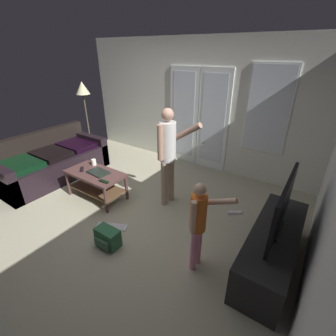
{
  "coord_description": "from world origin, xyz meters",
  "views": [
    {
      "loc": [
        2.37,
        -2.07,
        2.28
      ],
      "look_at": [
        0.82,
        0.22,
        0.91
      ],
      "focal_mm": 25.42,
      "sensor_mm": 36.0,
      "label": 1
    }
  ],
  "objects_px": {
    "coffee_table": "(96,179)",
    "leather_couch": "(51,162)",
    "flat_screen_tv": "(282,207)",
    "person_child": "(199,220)",
    "dvd_remote_slim": "(104,181)",
    "person_adult": "(168,150)",
    "cup_near_edge": "(94,162)",
    "laptop_closed": "(98,172)",
    "floor_lamp": "(83,93)",
    "tv_stand": "(272,248)",
    "tv_remote_black": "(82,169)",
    "backpack": "(107,238)",
    "loose_keyboard": "(112,226)"
  },
  "relations": [
    {
      "from": "leather_couch",
      "to": "flat_screen_tv",
      "type": "bearing_deg",
      "value": 2.18
    },
    {
      "from": "coffee_table",
      "to": "flat_screen_tv",
      "type": "distance_m",
      "value": 2.84
    },
    {
      "from": "backpack",
      "to": "leather_couch",
      "type": "bearing_deg",
      "value": 162.81
    },
    {
      "from": "person_child",
      "to": "laptop_closed",
      "type": "bearing_deg",
      "value": 169.65
    },
    {
      "from": "person_adult",
      "to": "cup_near_edge",
      "type": "distance_m",
      "value": 1.44
    },
    {
      "from": "flat_screen_tv",
      "to": "tv_remote_black",
      "type": "distance_m",
      "value": 3.07
    },
    {
      "from": "loose_keyboard",
      "to": "cup_near_edge",
      "type": "bearing_deg",
      "value": 148.41
    },
    {
      "from": "person_child",
      "to": "dvd_remote_slim",
      "type": "relative_size",
      "value": 6.5
    },
    {
      "from": "tv_remote_black",
      "to": "coffee_table",
      "type": "bearing_deg",
      "value": 53.49
    },
    {
      "from": "backpack",
      "to": "cup_near_edge",
      "type": "relative_size",
      "value": 3.1
    },
    {
      "from": "person_adult",
      "to": "flat_screen_tv",
      "type": "bearing_deg",
      "value": -12.66
    },
    {
      "from": "laptop_closed",
      "to": "person_adult",
      "type": "bearing_deg",
      "value": 31.45
    },
    {
      "from": "cup_near_edge",
      "to": "coffee_table",
      "type": "bearing_deg",
      "value": -38.27
    },
    {
      "from": "coffee_table",
      "to": "loose_keyboard",
      "type": "xyz_separation_m",
      "value": [
        0.78,
        -0.44,
        -0.33
      ]
    },
    {
      "from": "leather_couch",
      "to": "flat_screen_tv",
      "type": "height_order",
      "value": "flat_screen_tv"
    },
    {
      "from": "backpack",
      "to": "dvd_remote_slim",
      "type": "distance_m",
      "value": 0.92
    },
    {
      "from": "tv_stand",
      "to": "person_child",
      "type": "bearing_deg",
      "value": -143.81
    },
    {
      "from": "person_child",
      "to": "floor_lamp",
      "type": "xyz_separation_m",
      "value": [
        -3.76,
        1.61,
        0.76
      ]
    },
    {
      "from": "coffee_table",
      "to": "leather_couch",
      "type": "bearing_deg",
      "value": 179.59
    },
    {
      "from": "coffee_table",
      "to": "laptop_closed",
      "type": "bearing_deg",
      "value": 14.99
    },
    {
      "from": "tv_stand",
      "to": "floor_lamp",
      "type": "distance_m",
      "value": 4.75
    },
    {
      "from": "flat_screen_tv",
      "to": "backpack",
      "type": "xyz_separation_m",
      "value": [
        -1.8,
        -0.87,
        -0.68
      ]
    },
    {
      "from": "tv_stand",
      "to": "flat_screen_tv",
      "type": "distance_m",
      "value": 0.57
    },
    {
      "from": "tv_stand",
      "to": "backpack",
      "type": "bearing_deg",
      "value": -154.23
    },
    {
      "from": "tv_stand",
      "to": "loose_keyboard",
      "type": "relative_size",
      "value": 3.46
    },
    {
      "from": "flat_screen_tv",
      "to": "laptop_closed",
      "type": "relative_size",
      "value": 2.99
    },
    {
      "from": "cup_near_edge",
      "to": "dvd_remote_slim",
      "type": "distance_m",
      "value": 0.69
    },
    {
      "from": "coffee_table",
      "to": "cup_near_edge",
      "type": "height_order",
      "value": "cup_near_edge"
    },
    {
      "from": "backpack",
      "to": "coffee_table",
      "type": "bearing_deg",
      "value": 144.68
    },
    {
      "from": "leather_couch",
      "to": "person_child",
      "type": "distance_m",
      "value": 3.45
    },
    {
      "from": "floor_lamp",
      "to": "dvd_remote_slim",
      "type": "height_order",
      "value": "floor_lamp"
    },
    {
      "from": "leather_couch",
      "to": "cup_near_edge",
      "type": "bearing_deg",
      "value": 9.33
    },
    {
      "from": "coffee_table",
      "to": "floor_lamp",
      "type": "distance_m",
      "value": 2.35
    },
    {
      "from": "backpack",
      "to": "tv_remote_black",
      "type": "distance_m",
      "value": 1.45
    },
    {
      "from": "coffee_table",
      "to": "laptop_closed",
      "type": "height_order",
      "value": "laptop_closed"
    },
    {
      "from": "flat_screen_tv",
      "to": "dvd_remote_slim",
      "type": "height_order",
      "value": "flat_screen_tv"
    },
    {
      "from": "floor_lamp",
      "to": "tv_stand",
      "type": "bearing_deg",
      "value": -13.77
    },
    {
      "from": "leather_couch",
      "to": "tv_stand",
      "type": "bearing_deg",
      "value": 2.13
    },
    {
      "from": "coffee_table",
      "to": "tv_remote_black",
      "type": "xyz_separation_m",
      "value": [
        -0.25,
        -0.06,
        0.14
      ]
    },
    {
      "from": "loose_keyboard",
      "to": "laptop_closed",
      "type": "xyz_separation_m",
      "value": [
        -0.71,
        0.45,
        0.47
      ]
    },
    {
      "from": "person_adult",
      "to": "tv_remote_black",
      "type": "relative_size",
      "value": 9.18
    },
    {
      "from": "tv_stand",
      "to": "person_adult",
      "type": "height_order",
      "value": "person_adult"
    },
    {
      "from": "loose_keyboard",
      "to": "cup_near_edge",
      "type": "relative_size",
      "value": 4.36
    },
    {
      "from": "leather_couch",
      "to": "person_adult",
      "type": "bearing_deg",
      "value": 12.6
    },
    {
      "from": "flat_screen_tv",
      "to": "tv_remote_black",
      "type": "height_order",
      "value": "flat_screen_tv"
    },
    {
      "from": "floor_lamp",
      "to": "tv_remote_black",
      "type": "xyz_separation_m",
      "value": [
        1.41,
        -1.32,
        -0.94
      ]
    },
    {
      "from": "coffee_table",
      "to": "backpack",
      "type": "relative_size",
      "value": 3.11
    },
    {
      "from": "backpack",
      "to": "dvd_remote_slim",
      "type": "relative_size",
      "value": 1.89
    },
    {
      "from": "leather_couch",
      "to": "laptop_closed",
      "type": "distance_m",
      "value": 1.4
    },
    {
      "from": "person_adult",
      "to": "tv_remote_black",
      "type": "height_order",
      "value": "person_adult"
    }
  ]
}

